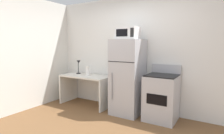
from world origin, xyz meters
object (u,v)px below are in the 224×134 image
(microwave, at_px, (128,33))
(oven_range, at_px, (161,97))
(paper_towel_roll, at_px, (88,71))
(desk, at_px, (86,84))
(desk_lamp, at_px, (79,65))
(refrigerator, at_px, (128,77))

(microwave, height_order, oven_range, microwave)
(paper_towel_roll, relative_size, oven_range, 0.22)
(microwave, xyz_separation_m, oven_range, (0.74, 0.05, -1.29))
(oven_range, bearing_deg, paper_towel_roll, -178.50)
(desk, bearing_deg, paper_towel_roll, -19.85)
(desk_lamp, relative_size, oven_range, 0.32)
(desk, distance_m, oven_range, 1.90)
(desk, xyz_separation_m, paper_towel_roll, (0.08, -0.03, 0.34))
(microwave, relative_size, oven_range, 0.42)
(desk_lamp, distance_m, paper_towel_roll, 0.42)
(oven_range, bearing_deg, desk, -179.38)
(paper_towel_roll, bearing_deg, oven_range, 1.50)
(refrigerator, height_order, oven_range, refrigerator)
(desk_lamp, bearing_deg, microwave, -3.84)
(desk, relative_size, oven_range, 1.16)
(desk, xyz_separation_m, oven_range, (1.90, 0.02, -0.07))
(paper_towel_roll, height_order, oven_range, oven_range)
(paper_towel_roll, relative_size, microwave, 0.52)
(refrigerator, xyz_separation_m, microwave, (0.00, -0.02, 0.94))
(desk_lamp, relative_size, refrigerator, 0.22)
(refrigerator, bearing_deg, desk_lamp, 176.98)
(desk, height_order, desk_lamp, desk_lamp)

